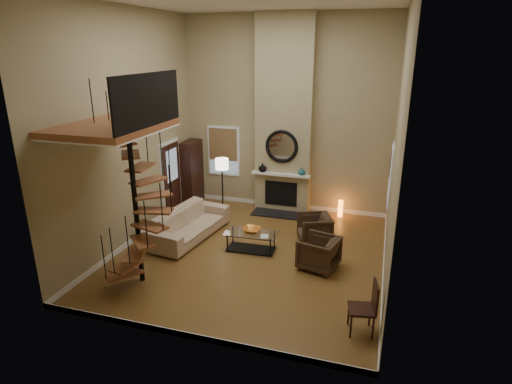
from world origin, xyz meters
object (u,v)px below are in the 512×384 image
(coffee_table, at_px, (251,239))
(accent_lamp, at_px, (340,208))
(floor_lamp, at_px, (222,169))
(side_chair, at_px, (367,305))
(armchair_near, at_px, (317,229))
(armchair_far, at_px, (322,254))
(sofa, at_px, (190,223))
(hutch, at_px, (191,173))

(coffee_table, distance_m, accent_lamp, 3.28)
(floor_lamp, bearing_deg, side_chair, -44.75)
(armchair_near, bearing_deg, armchair_far, -8.46)
(sofa, distance_m, coffee_table, 1.72)
(coffee_table, bearing_deg, accent_lamp, 57.02)
(coffee_table, relative_size, side_chair, 1.34)
(hutch, relative_size, coffee_table, 1.55)
(hutch, bearing_deg, coffee_table, -43.51)
(floor_lamp, height_order, side_chair, floor_lamp)
(sofa, xyz_separation_m, armchair_far, (3.45, -0.63, -0.04))
(sofa, xyz_separation_m, side_chair, (4.51, -2.61, 0.13))
(hutch, relative_size, side_chair, 2.07)
(accent_lamp, bearing_deg, armchair_near, -101.07)
(armchair_near, height_order, accent_lamp, armchair_near)
(side_chair, bearing_deg, armchair_far, 118.15)
(side_chair, bearing_deg, hutch, 138.06)
(floor_lamp, distance_m, accent_lamp, 3.54)
(hutch, xyz_separation_m, armchair_far, (4.48, -3.00, -0.60))
(coffee_table, relative_size, floor_lamp, 0.75)
(coffee_table, bearing_deg, armchair_far, -12.92)
(armchair_near, bearing_deg, side_chair, 0.68)
(armchair_far, distance_m, floor_lamp, 3.99)
(armchair_far, bearing_deg, coffee_table, -89.41)
(hutch, height_order, armchair_near, hutch)
(armchair_near, relative_size, coffee_table, 0.62)
(sofa, bearing_deg, coffee_table, -89.79)
(hutch, height_order, side_chair, hutch)
(coffee_table, height_order, floor_lamp, floor_lamp)
(floor_lamp, xyz_separation_m, accent_lamp, (3.20, 0.95, -1.16))
(sofa, bearing_deg, armchair_near, -69.78)
(side_chair, bearing_deg, sofa, 149.90)
(armchair_near, bearing_deg, hutch, -134.09)
(armchair_near, height_order, armchair_far, armchair_far)
(accent_lamp, relative_size, side_chair, 0.50)
(armchair_near, distance_m, floor_lamp, 3.16)
(coffee_table, bearing_deg, side_chair, -40.33)
(sofa, height_order, side_chair, side_chair)
(armchair_near, distance_m, accent_lamp, 1.88)
(floor_lamp, bearing_deg, hutch, 148.87)
(hutch, xyz_separation_m, armchair_near, (4.17, -1.69, -0.60))
(armchair_near, xyz_separation_m, floor_lamp, (-2.84, 0.89, 1.06))
(armchair_far, xyz_separation_m, accent_lamp, (0.04, 3.15, -0.10))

